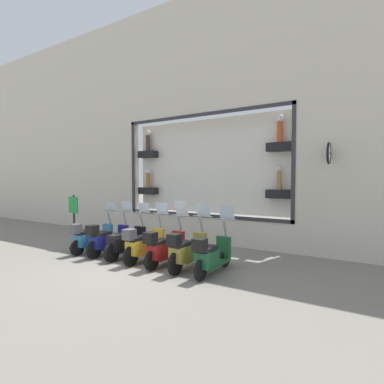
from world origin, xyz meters
TOP-DOWN VIEW (x-y plane):
  - ground_plane at (0.00, 0.00)m, footprint 120.00×120.00m
  - building_facade at (3.60, -0.00)m, footprint 1.23×36.00m
  - scooter_green_0 at (0.33, -2.04)m, footprint 1.80×0.61m
  - scooter_olive_1 at (0.34, -1.33)m, footprint 1.81×0.60m
  - scooter_red_2 at (0.33, -0.62)m, footprint 1.80×0.60m
  - scooter_yellow_3 at (0.33, 0.10)m, footprint 1.81×0.61m
  - scooter_black_4 at (0.39, 0.81)m, footprint 1.81×0.60m
  - scooter_navy_5 at (0.33, 1.53)m, footprint 1.80×0.60m
  - scooter_teal_6 at (0.32, 2.24)m, footprint 1.79×0.61m
  - shop_sign_post at (0.44, 3.20)m, footprint 0.36×0.45m

SIDE VIEW (x-z plane):
  - ground_plane at x=0.00m, z-range 0.00..0.00m
  - scooter_black_4 at x=0.39m, z-range -0.34..1.22m
  - scooter_teal_6 at x=0.32m, z-range -0.30..1.22m
  - scooter_green_0 at x=0.33m, z-range -0.34..1.28m
  - scooter_red_2 at x=0.33m, z-range -0.37..1.32m
  - scooter_navy_5 at x=0.33m, z-range -0.32..1.27m
  - scooter_yellow_3 at x=0.33m, z-range -0.32..1.28m
  - scooter_olive_1 at x=0.34m, z-range -0.33..1.30m
  - shop_sign_post at x=0.44m, z-range 0.08..1.85m
  - building_facade at x=3.60m, z-range 0.12..9.13m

